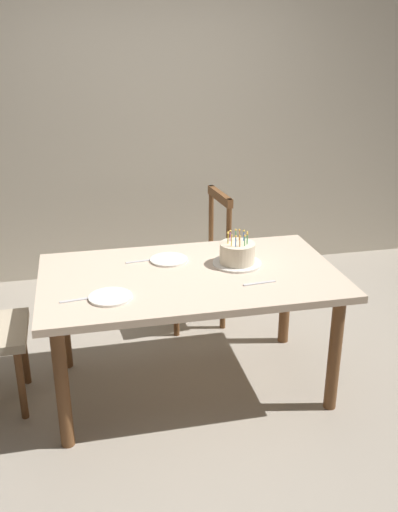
# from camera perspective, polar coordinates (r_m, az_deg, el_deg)

# --- Properties ---
(ground) EXTENTS (6.40, 6.40, 0.00)m
(ground) POSITION_cam_1_polar(r_m,az_deg,el_deg) (3.46, -0.83, -12.90)
(ground) COLOR #9E9384
(back_wall) EXTENTS (6.40, 0.10, 2.60)m
(back_wall) POSITION_cam_1_polar(r_m,az_deg,el_deg) (4.72, -5.61, 13.54)
(back_wall) COLOR beige
(back_wall) RESTS_ON ground
(dining_table) EXTENTS (1.64, 0.95, 0.73)m
(dining_table) POSITION_cam_1_polar(r_m,az_deg,el_deg) (3.14, -0.89, -3.21)
(dining_table) COLOR beige
(dining_table) RESTS_ON ground
(birthday_cake) EXTENTS (0.28, 0.28, 0.19)m
(birthday_cake) POSITION_cam_1_polar(r_m,az_deg,el_deg) (3.21, 3.89, 0.16)
(birthday_cake) COLOR silver
(birthday_cake) RESTS_ON dining_table
(plate_near_celebrant) EXTENTS (0.22, 0.22, 0.01)m
(plate_near_celebrant) POSITION_cam_1_polar(r_m,az_deg,el_deg) (2.86, -8.94, -4.11)
(plate_near_celebrant) COLOR white
(plate_near_celebrant) RESTS_ON dining_table
(plate_far_side) EXTENTS (0.22, 0.22, 0.01)m
(plate_far_side) POSITION_cam_1_polar(r_m,az_deg,el_deg) (3.28, -3.06, -0.36)
(plate_far_side) COLOR white
(plate_far_side) RESTS_ON dining_table
(fork_near_celebrant) EXTENTS (0.18, 0.04, 0.01)m
(fork_near_celebrant) POSITION_cam_1_polar(r_m,az_deg,el_deg) (2.86, -12.15, -4.35)
(fork_near_celebrant) COLOR silver
(fork_near_celebrant) RESTS_ON dining_table
(fork_far_side) EXTENTS (0.18, 0.04, 0.01)m
(fork_far_side) POSITION_cam_1_polar(r_m,az_deg,el_deg) (3.28, -5.87, -0.51)
(fork_far_side) COLOR silver
(fork_far_side) RESTS_ON dining_table
(fork_near_guest) EXTENTS (0.18, 0.03, 0.01)m
(fork_near_guest) POSITION_cam_1_polar(r_m,az_deg,el_deg) (3.00, 6.14, -2.74)
(fork_near_guest) COLOR silver
(fork_near_guest) RESTS_ON dining_table
(chair_spindle_back) EXTENTS (0.48, 0.48, 0.95)m
(chair_spindle_back) POSITION_cam_1_polar(r_m,az_deg,el_deg) (3.96, -0.25, -0.59)
(chair_spindle_back) COLOR beige
(chair_spindle_back) RESTS_ON ground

